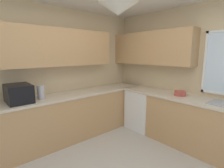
{
  "coord_description": "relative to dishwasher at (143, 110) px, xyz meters",
  "views": [
    {
      "loc": [
        1.45,
        -1.35,
        1.69
      ],
      "look_at": [
        -0.75,
        0.56,
        1.17
      ],
      "focal_mm": 27.56,
      "sensor_mm": 36.0,
      "label": 1
    }
  ],
  "objects": [
    {
      "name": "dishwasher",
      "position": [
        0.0,
        0.0,
        0.0
      ],
      "size": [
        0.6,
        0.6,
        0.87
      ],
      "primitive_type": "cube",
      "color": "white",
      "rests_on": "ground_plane"
    },
    {
      "name": "counter_run_back",
      "position": [
        1.12,
        0.03,
        0.02
      ],
      "size": [
        2.97,
        0.65,
        0.91
      ],
      "color": "tan",
      "rests_on": "ground_plane"
    },
    {
      "name": "counter_run_left",
      "position": [
        -0.66,
        -1.64,
        0.02
      ],
      "size": [
        0.65,
        3.69,
        0.91
      ],
      "color": "tan",
      "rests_on": "ground_plane"
    },
    {
      "name": "room_shell",
      "position": [
        0.11,
        -1.05,
        1.42
      ],
      "size": [
        3.88,
        4.08,
        2.65
      ],
      "color": "beige",
      "rests_on": "ground_plane"
    },
    {
      "name": "kettle",
      "position": [
        -0.64,
        -2.02,
        0.6
      ],
      "size": [
        0.12,
        0.12,
        0.24
      ],
      "primitive_type": "cylinder",
      "color": "#B7B7BC",
      "rests_on": "counter_run_left"
    },
    {
      "name": "microwave",
      "position": [
        -0.66,
        -2.36,
        0.62
      ],
      "size": [
        0.48,
        0.36,
        0.29
      ],
      "primitive_type": "cube",
      "color": "black",
      "rests_on": "counter_run_left"
    },
    {
      "name": "bowl",
      "position": [
        0.83,
        0.03,
        0.52
      ],
      "size": [
        0.21,
        0.21,
        0.09
      ],
      "primitive_type": "cylinder",
      "color": "#B74C42",
      "rests_on": "counter_run_back"
    }
  ]
}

